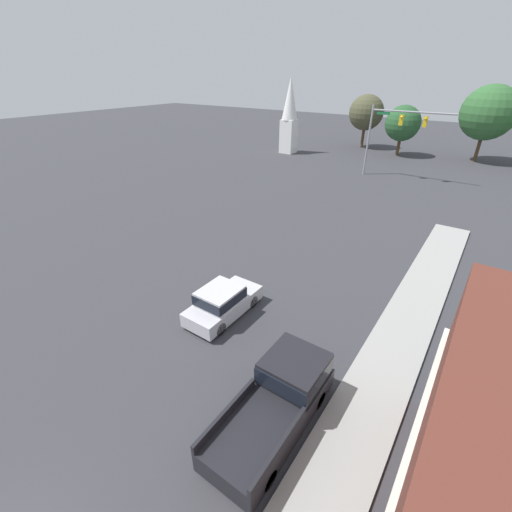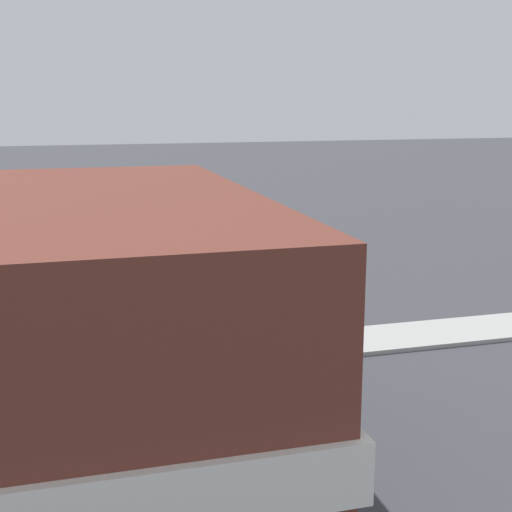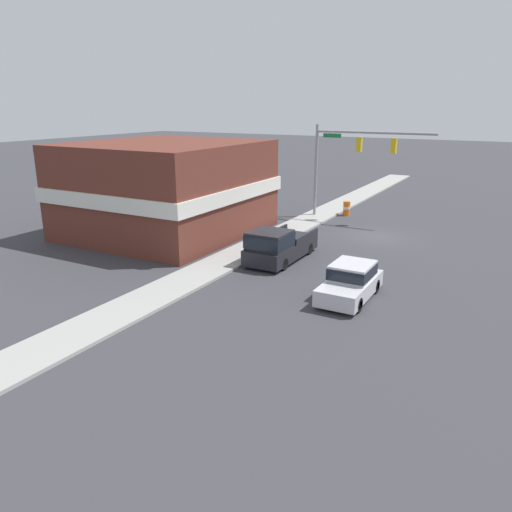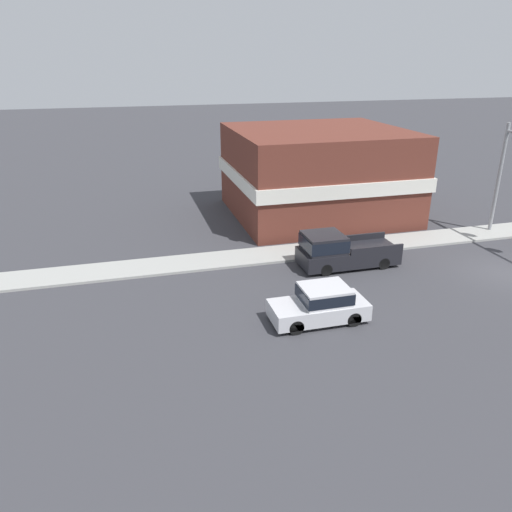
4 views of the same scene
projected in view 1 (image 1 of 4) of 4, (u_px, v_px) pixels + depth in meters
far_signal_assembly at (394, 126)px, 37.01m from camera, size 8.48×0.49×7.64m
car_lead at (222, 301)px, 16.98m from camera, size 1.87×4.22×1.62m
pickup_truck_parked at (281, 396)px, 11.89m from camera, size 2.15×5.43×1.97m
church_steeple at (290, 114)px, 49.06m from camera, size 2.22×2.22×10.33m
backdrop_tree_left_far at (366, 113)px, 52.68m from camera, size 5.21×5.21×7.82m
backdrop_tree_left_mid at (403, 123)px, 47.79m from camera, size 4.79×4.79×6.82m
backdrop_tree_center at (489, 113)px, 43.71m from camera, size 6.76×6.76×9.54m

